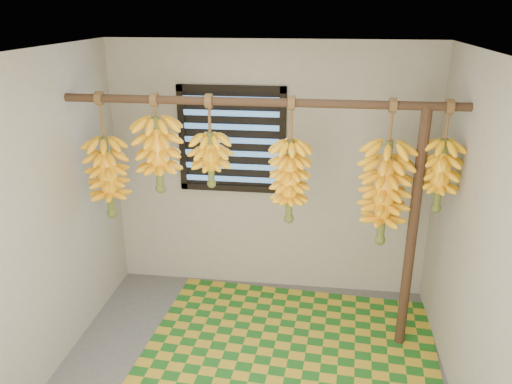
% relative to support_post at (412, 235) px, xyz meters
% --- Properties ---
extents(ceiling, '(3.00, 3.00, 0.01)m').
position_rel_support_post_xyz_m(ceiling, '(-1.20, -0.70, 1.40)').
color(ceiling, silver).
rests_on(ceiling, wall_back).
extents(wall_back, '(3.00, 0.01, 2.40)m').
position_rel_support_post_xyz_m(wall_back, '(-1.20, 0.80, 0.20)').
color(wall_back, gray).
rests_on(wall_back, floor).
extents(wall_left, '(0.01, 3.00, 2.40)m').
position_rel_support_post_xyz_m(wall_left, '(-2.71, -0.70, 0.20)').
color(wall_left, gray).
rests_on(wall_left, floor).
extents(wall_right, '(0.01, 3.00, 2.40)m').
position_rel_support_post_xyz_m(wall_right, '(0.30, -0.70, 0.20)').
color(wall_right, gray).
rests_on(wall_right, floor).
extents(window, '(1.00, 0.04, 1.00)m').
position_rel_support_post_xyz_m(window, '(-1.55, 0.78, 0.50)').
color(window, black).
rests_on(window, wall_back).
extents(hanging_pole, '(3.00, 0.06, 0.06)m').
position_rel_support_post_xyz_m(hanging_pole, '(-1.20, 0.00, 1.00)').
color(hanging_pole, '#3E291C').
rests_on(hanging_pole, wall_left).
extents(support_post, '(0.08, 0.08, 2.00)m').
position_rel_support_post_xyz_m(support_post, '(0.00, 0.00, 0.00)').
color(support_post, '#3E291C').
rests_on(support_post, floor).
extents(woven_mat, '(2.48, 2.04, 0.01)m').
position_rel_support_post_xyz_m(woven_mat, '(-0.91, -0.25, -0.99)').
color(woven_mat, '#1A5A1A').
rests_on(woven_mat, floor).
extents(banana_bunch_a, '(0.32, 0.32, 1.03)m').
position_rel_support_post_xyz_m(banana_bunch_a, '(-2.43, -0.00, 0.36)').
color(banana_bunch_a, brown).
rests_on(banana_bunch_a, hanging_pole).
extents(banana_bunch_b, '(0.35, 0.35, 0.78)m').
position_rel_support_post_xyz_m(banana_bunch_b, '(-1.99, 0.00, 0.57)').
color(banana_bunch_b, brown).
rests_on(banana_bunch_b, hanging_pole).
extents(banana_bunch_c, '(0.32, 0.32, 0.72)m').
position_rel_support_post_xyz_m(banana_bunch_c, '(-1.57, -0.00, 0.54)').
color(banana_bunch_c, brown).
rests_on(banana_bunch_c, hanging_pole).
extents(banana_bunch_d, '(0.29, 0.29, 0.99)m').
position_rel_support_post_xyz_m(banana_bunch_d, '(-0.96, 0.00, 0.39)').
color(banana_bunch_d, brown).
rests_on(banana_bunch_d, hanging_pole).
extents(banana_bunch_e, '(0.38, 0.38, 1.13)m').
position_rel_support_post_xyz_m(banana_bunch_e, '(-0.24, 0.00, 0.33)').
color(banana_bunch_e, brown).
rests_on(banana_bunch_e, hanging_pole).
extents(banana_bunch_f, '(0.27, 0.27, 0.84)m').
position_rel_support_post_xyz_m(banana_bunch_f, '(0.15, 0.00, 0.49)').
color(banana_bunch_f, brown).
rests_on(banana_bunch_f, hanging_pole).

